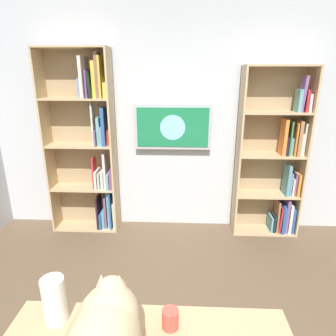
{
  "coord_description": "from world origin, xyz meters",
  "views": [
    {
      "loc": [
        -0.07,
        1.25,
        1.89
      ],
      "look_at": [
        0.03,
        -1.08,
        1.13
      ],
      "focal_mm": 31.04,
      "sensor_mm": 36.0,
      "label": 1
    }
  ],
  "objects_px": {
    "bookshelf_left": "(277,162)",
    "bookshelf_right": "(89,146)",
    "wall_mounted_tv": "(173,127)",
    "coffee_mug": "(170,319)",
    "paper_towel_roll": "(55,300)"
  },
  "relations": [
    {
      "from": "bookshelf_left",
      "to": "bookshelf_right",
      "type": "xyz_separation_m",
      "value": [
        2.23,
        0.0,
        0.18
      ]
    },
    {
      "from": "bookshelf_left",
      "to": "wall_mounted_tv",
      "type": "relative_size",
      "value": 2.18
    },
    {
      "from": "bookshelf_left",
      "to": "wall_mounted_tv",
      "type": "bearing_deg",
      "value": -3.85
    },
    {
      "from": "paper_towel_roll",
      "to": "wall_mounted_tv",
      "type": "bearing_deg",
      "value": -102.11
    },
    {
      "from": "bookshelf_left",
      "to": "coffee_mug",
      "type": "bearing_deg",
      "value": 62.29
    },
    {
      "from": "wall_mounted_tv",
      "to": "coffee_mug",
      "type": "height_order",
      "value": "wall_mounted_tv"
    },
    {
      "from": "bookshelf_left",
      "to": "wall_mounted_tv",
      "type": "xyz_separation_m",
      "value": [
        1.24,
        -0.08,
        0.39
      ]
    },
    {
      "from": "bookshelf_left",
      "to": "wall_mounted_tv",
      "type": "distance_m",
      "value": 1.3
    },
    {
      "from": "coffee_mug",
      "to": "bookshelf_left",
      "type": "bearing_deg",
      "value": -117.71
    },
    {
      "from": "wall_mounted_tv",
      "to": "coffee_mug",
      "type": "bearing_deg",
      "value": 91.48
    },
    {
      "from": "bookshelf_right",
      "to": "coffee_mug",
      "type": "distance_m",
      "value": 2.49
    },
    {
      "from": "bookshelf_left",
      "to": "bookshelf_right",
      "type": "bearing_deg",
      "value": 0.0
    },
    {
      "from": "wall_mounted_tv",
      "to": "paper_towel_roll",
      "type": "distance_m",
      "value": 2.39
    },
    {
      "from": "bookshelf_left",
      "to": "paper_towel_roll",
      "type": "height_order",
      "value": "bookshelf_left"
    },
    {
      "from": "wall_mounted_tv",
      "to": "paper_towel_roll",
      "type": "relative_size",
      "value": 3.86
    }
  ]
}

